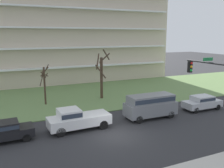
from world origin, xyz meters
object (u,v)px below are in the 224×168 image
sedan_black_center_right (4,131)px  van_gray_near_left (151,104)px  sedan_silver_near_right (202,102)px  pickup_white_center_left (77,119)px  tree_center (102,74)px  tree_left (45,83)px  traffic_signal_mast (217,89)px

sedan_black_center_right → van_gray_near_left: bearing=178.0°
sedan_silver_near_right → pickup_white_center_left: bearing=0.9°
tree_center → pickup_white_center_left: tree_center is taller
tree_left → sedan_silver_near_right: (15.47, -9.15, -1.73)m
traffic_signal_mast → sedan_silver_near_right: bearing=49.9°
tree_center → pickup_white_center_left: (-6.03, -9.06, -2.18)m
tree_left → sedan_black_center_right: (-4.68, -9.15, -1.73)m
sedan_silver_near_right → sedan_black_center_right: bearing=0.9°
sedan_black_center_right → traffic_signal_mast: size_ratio=0.68×
sedan_silver_near_right → tree_center: bearing=-46.6°
tree_center → sedan_silver_near_right: bearing=-47.5°
tree_center → van_gray_near_left: (1.54, -9.05, -1.80)m
tree_center → sedan_black_center_right: 15.09m
pickup_white_center_left → sedan_silver_near_right: 14.33m
van_gray_near_left → pickup_white_center_left: bearing=0.5°
van_gray_near_left → sedan_black_center_right: van_gray_near_left is taller
sedan_black_center_right → sedan_silver_near_right: bearing=178.0°
pickup_white_center_left → sedan_black_center_right: pickup_white_center_left is taller
tree_left → traffic_signal_mast: bearing=-61.5°
pickup_white_center_left → tree_center: bearing=-125.4°
tree_left → sedan_silver_near_right: tree_left is taller
tree_center → sedan_black_center_right: bearing=-142.6°
tree_left → van_gray_near_left: bearing=-46.4°
sedan_black_center_right → traffic_signal_mast: 16.11m
pickup_white_center_left → traffic_signal_mast: size_ratio=0.83×
tree_left → sedan_silver_near_right: 18.05m
tree_center → traffic_signal_mast: size_ratio=0.98×
van_gray_near_left → sedan_black_center_right: 13.40m
pickup_white_center_left → traffic_signal_mast: (7.94, -7.57, 3.43)m
tree_left → sedan_black_center_right: size_ratio=1.08×
sedan_silver_near_right → traffic_signal_mast: (-6.39, -7.58, 3.58)m
pickup_white_center_left → sedan_silver_near_right: bearing=178.3°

